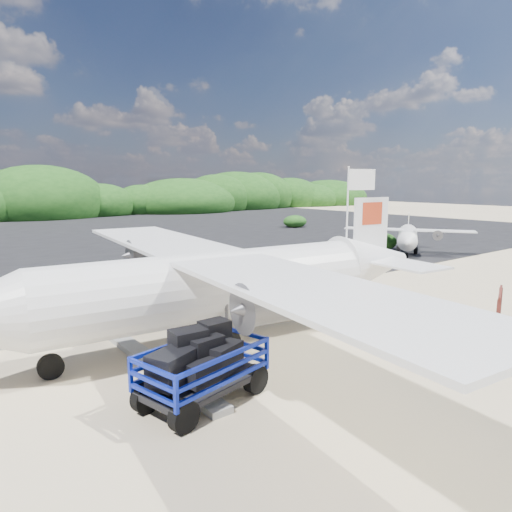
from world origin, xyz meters
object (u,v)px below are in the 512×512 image
at_px(flagpole, 344,318).
at_px(aircraft_large, 222,234).
at_px(signboard, 496,340).
at_px(crew_a, 264,292).
at_px(baggage_cart, 203,402).
at_px(crew_c, 331,294).
at_px(crew_b, 183,287).

relative_size(flagpole, aircraft_large, 0.30).
xyz_separation_m(signboard, aircraft_large, (8.52, 27.65, 0.00)).
distance_m(flagpole, crew_a, 2.89).
xyz_separation_m(signboard, crew_a, (-4.02, 5.98, 0.90)).
relative_size(baggage_cart, crew_c, 1.55).
relative_size(crew_a, crew_b, 1.19).
bearing_deg(crew_b, baggage_cart, 50.30).
xyz_separation_m(baggage_cart, flagpole, (6.89, 2.21, 0.00)).
bearing_deg(crew_b, signboard, 107.90).
xyz_separation_m(baggage_cart, aircraft_large, (17.34, 25.67, 0.00)).
xyz_separation_m(flagpole, crew_c, (-0.60, 0.04, 0.94)).
bearing_deg(aircraft_large, signboard, 79.02).
xyz_separation_m(crew_c, aircraft_large, (11.05, 23.41, -0.94)).
relative_size(flagpole, crew_b, 3.38).
relative_size(flagpole, crew_c, 2.71).
bearing_deg(flagpole, signboard, -65.26).
relative_size(baggage_cart, flagpole, 0.57).
bearing_deg(signboard, flagpole, 91.86).
height_order(signboard, crew_c, crew_c).
xyz_separation_m(crew_a, crew_c, (1.49, -1.74, 0.04)).
distance_m(signboard, aircraft_large, 28.93).
height_order(signboard, aircraft_large, aircraft_large).
bearing_deg(crew_c, baggage_cart, 39.26).
bearing_deg(signboard, baggage_cart, 144.49).
bearing_deg(crew_c, signboard, 140.36).
bearing_deg(baggage_cart, crew_a, 26.91).
bearing_deg(crew_b, aircraft_large, -141.11).
relative_size(signboard, aircraft_large, 0.11).
xyz_separation_m(flagpole, crew_b, (-3.63, 4.65, 0.75)).
distance_m(crew_b, crew_c, 5.51).
bearing_deg(flagpole, crew_b, 128.01).
distance_m(crew_a, crew_b, 3.25).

